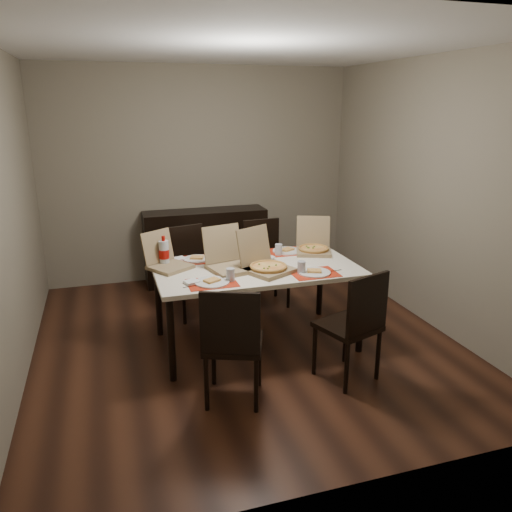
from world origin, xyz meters
name	(u,v)px	position (x,y,z in m)	size (l,w,h in m)	color
ground	(245,341)	(0.00, 0.00, -0.01)	(3.80, 4.00, 0.02)	#422214
room_walls	(231,151)	(0.00, 0.43, 1.73)	(3.84, 4.02, 2.62)	gray
sideboard	(206,246)	(0.00, 1.78, 0.45)	(1.50, 0.40, 0.90)	black
dining_table	(256,274)	(0.08, -0.08, 0.68)	(1.80, 1.00, 0.75)	white
chair_near_left	(232,341)	(-0.37, -0.97, 0.51)	(0.54, 0.54, 0.93)	black
chair_near_right	(355,322)	(0.63, -0.95, 0.51)	(0.53, 0.53, 0.93)	black
chair_far_left	(190,267)	(-0.37, 0.82, 0.51)	(0.51, 0.51, 0.93)	black
chair_far_right	(265,258)	(0.48, 0.87, 0.51)	(0.44, 0.44, 0.93)	black
setting_near_left	(214,280)	(-0.37, -0.38, 0.77)	(0.44, 0.30, 0.11)	red
setting_near_right	(311,271)	(0.48, -0.40, 0.77)	(0.47, 0.30, 0.11)	red
setting_far_left	(200,258)	(-0.35, 0.27, 0.77)	(0.46, 0.30, 0.11)	red
setting_far_right	(285,251)	(0.49, 0.26, 0.77)	(0.47, 0.30, 0.11)	red
napkin_loose	(265,264)	(0.17, -0.07, 0.76)	(0.12, 0.11, 0.02)	white
pizza_box_center	(266,265)	(0.13, -0.23, 0.81)	(0.51, 0.52, 0.37)	#8B7450
pizza_box_right	(313,247)	(0.76, 0.19, 0.80)	(0.44, 0.46, 0.33)	#8B7450
pizza_box_left	(167,262)	(-0.68, 0.12, 0.81)	(0.46, 0.47, 0.32)	#8B7450
pizza_box_extra	(230,263)	(-0.16, -0.08, 0.81)	(0.45, 0.48, 0.37)	#8B7450
faina_plate	(219,265)	(-0.23, 0.03, 0.76)	(0.25, 0.25, 0.03)	black
dip_bowl	(268,258)	(0.26, 0.09, 0.76)	(0.12, 0.12, 0.03)	white
soda_bottle	(164,253)	(-0.70, 0.19, 0.87)	(0.09, 0.09, 0.28)	silver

